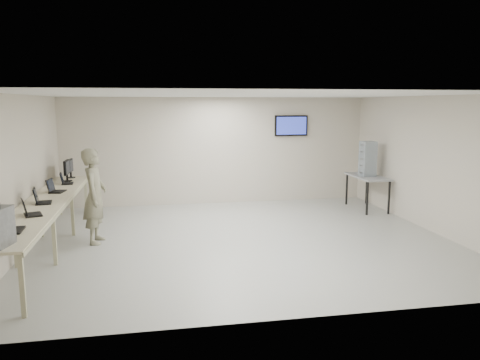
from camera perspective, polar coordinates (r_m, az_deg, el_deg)
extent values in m
cube|color=#B5B7AA|center=(9.26, 0.23, -7.24)|extent=(8.00, 7.00, 0.01)
cube|color=silver|center=(8.88, 0.24, 10.36)|extent=(8.00, 7.00, 0.01)
cube|color=beige|center=(12.40, -2.79, 3.57)|extent=(8.00, 0.01, 2.80)
cube|color=beige|center=(5.62, 6.91, -3.48)|extent=(8.00, 0.01, 2.80)
cube|color=beige|center=(9.12, -25.30, 0.61)|extent=(0.01, 7.00, 2.80)
cube|color=beige|center=(10.47, 22.29, 1.82)|extent=(0.01, 7.00, 2.80)
cube|color=black|center=(12.75, 6.20, 6.61)|extent=(0.15, 0.04, 0.15)
cube|color=black|center=(12.71, 6.25, 6.60)|extent=(0.90, 0.06, 0.55)
cube|color=#2735A2|center=(12.68, 6.30, 6.59)|extent=(0.82, 0.01, 0.47)
cube|color=beige|center=(9.11, -22.64, -2.54)|extent=(0.75, 6.00, 0.04)
cube|color=#B0AD88|center=(9.04, -20.31, -2.68)|extent=(0.02, 6.00, 0.06)
cube|color=#B0AD88|center=(6.49, -25.02, -11.49)|extent=(0.06, 0.06, 0.86)
cube|color=#B0AD88|center=(8.43, -25.72, -6.81)|extent=(0.06, 0.06, 0.86)
cube|color=#B0AD88|center=(8.29, -21.69, -6.80)|extent=(0.06, 0.06, 0.86)
cube|color=#B0AD88|center=(10.13, -23.10, -4.04)|extent=(0.06, 0.06, 0.86)
cube|color=#B0AD88|center=(10.01, -19.74, -3.99)|extent=(0.06, 0.06, 0.86)
cube|color=#B0AD88|center=(11.99, -21.11, -1.93)|extent=(0.06, 0.06, 0.86)
cube|color=#B0AD88|center=(11.90, -18.27, -1.86)|extent=(0.06, 0.06, 0.86)
cube|color=black|center=(7.18, -26.08, -5.56)|extent=(0.31, 0.41, 0.02)
cube|color=black|center=(7.18, -27.15, -4.35)|extent=(0.07, 0.33, 0.24)
cube|color=black|center=(8.06, -23.91, -3.88)|extent=(0.34, 0.40, 0.02)
cube|color=black|center=(8.06, -24.82, -2.97)|extent=(0.17, 0.33, 0.24)
cube|color=black|center=(8.06, -24.73, -2.97)|extent=(0.14, 0.28, 0.20)
cube|color=black|center=(8.94, -22.81, -2.57)|extent=(0.31, 0.39, 0.02)
cube|color=black|center=(8.94, -23.67, -1.71)|extent=(0.12, 0.34, 0.25)
cube|color=black|center=(8.94, -23.57, -1.71)|extent=(0.09, 0.30, 0.21)
cube|color=black|center=(9.95, -21.36, -1.33)|extent=(0.30, 0.38, 0.02)
cube|color=black|center=(9.96, -22.11, -0.58)|extent=(0.12, 0.33, 0.25)
cube|color=black|center=(9.95, -22.03, -0.58)|extent=(0.09, 0.29, 0.21)
cube|color=black|center=(10.90, -20.28, -0.40)|extent=(0.26, 0.34, 0.02)
cube|color=black|center=(10.90, -20.92, 0.24)|extent=(0.09, 0.31, 0.23)
cube|color=black|center=(10.90, -20.85, 0.24)|extent=(0.07, 0.27, 0.19)
cylinder|color=black|center=(11.28, -20.30, -0.09)|extent=(0.21, 0.21, 0.02)
cube|color=black|center=(11.27, -20.32, 0.38)|extent=(0.04, 0.03, 0.17)
cube|color=black|center=(11.24, -20.39, 1.46)|extent=(0.05, 0.48, 0.32)
cube|color=black|center=(11.24, -20.24, 1.46)|extent=(0.00, 0.44, 0.28)
cylinder|color=black|center=(11.77, -19.90, 0.29)|extent=(0.20, 0.20, 0.01)
cube|color=black|center=(11.75, -19.92, 0.71)|extent=(0.04, 0.03, 0.16)
cube|color=black|center=(11.73, -19.98, 1.67)|extent=(0.05, 0.45, 0.30)
cube|color=black|center=(11.72, -19.84, 1.67)|extent=(0.00, 0.41, 0.26)
imported|color=#75775B|center=(9.27, -17.28, -1.88)|extent=(0.49, 0.70, 1.81)
cube|color=gray|center=(12.13, 15.30, 0.40)|extent=(0.66, 1.41, 0.04)
cube|color=black|center=(11.55, 15.26, -2.17)|extent=(0.04, 0.04, 0.81)
cube|color=black|center=(12.63, 12.88, -1.11)|extent=(0.04, 0.04, 0.81)
cube|color=black|center=(11.80, 17.71, -2.05)|extent=(0.04, 0.04, 0.81)
cube|color=black|center=(12.86, 15.17, -1.02)|extent=(0.04, 0.04, 0.81)
cube|color=#92A1AD|center=(12.11, 15.23, 0.89)|extent=(0.33, 0.36, 0.17)
cube|color=#92A1AD|center=(12.08, 15.27, 1.70)|extent=(0.33, 0.36, 0.17)
cube|color=#92A1AD|center=(12.06, 15.30, 2.52)|extent=(0.33, 0.36, 0.17)
cube|color=#92A1AD|center=(12.05, 15.34, 3.34)|extent=(0.33, 0.36, 0.17)
cube|color=#92A1AD|center=(12.03, 15.37, 4.16)|extent=(0.33, 0.36, 0.17)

